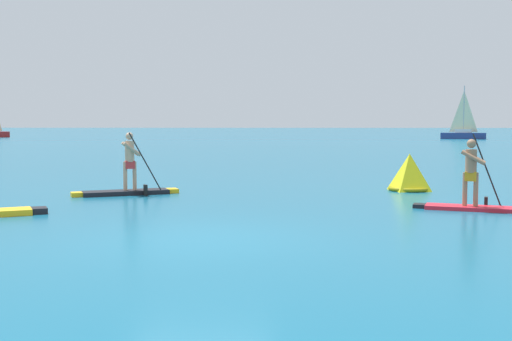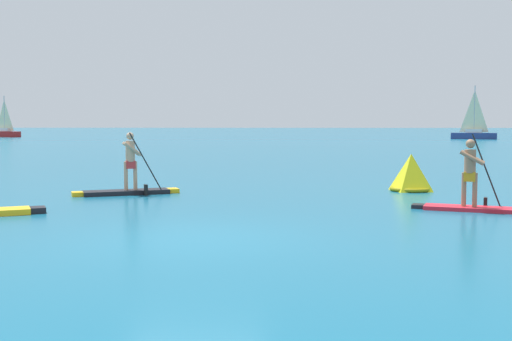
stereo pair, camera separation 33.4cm
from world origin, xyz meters
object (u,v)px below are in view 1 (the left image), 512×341
object	(u,v)px
paddleboarder_mid_center	(128,182)
paddleboarder_far_right	(475,194)
race_marker_buoy	(409,174)
sailboat_right_horizon	(463,132)

from	to	relation	value
paddleboarder_mid_center	paddleboarder_far_right	world-z (taller)	paddleboarder_far_right
race_marker_buoy	sailboat_right_horizon	bearing A→B (deg)	72.98
paddleboarder_far_right	sailboat_right_horizon	distance (m)	66.27
paddleboarder_far_right	sailboat_right_horizon	world-z (taller)	sailboat_right_horizon
sailboat_right_horizon	paddleboarder_mid_center	bearing A→B (deg)	86.29
paddleboarder_far_right	race_marker_buoy	world-z (taller)	paddleboarder_far_right
paddleboarder_mid_center	sailboat_right_horizon	xyz separation A→B (m)	(26.47, 61.05, 0.54)
paddleboarder_mid_center	sailboat_right_horizon	bearing A→B (deg)	42.58
race_marker_buoy	sailboat_right_horizon	world-z (taller)	sailboat_right_horizon
paddleboarder_far_right	race_marker_buoy	size ratio (longest dim) A/B	2.03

